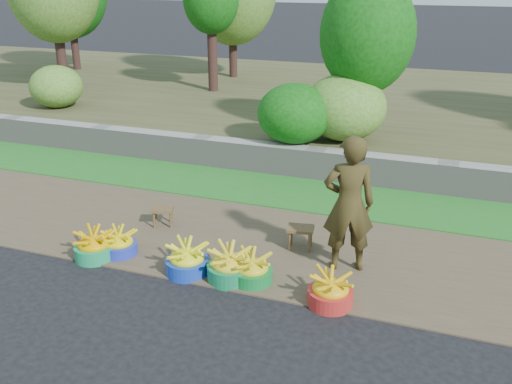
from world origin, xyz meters
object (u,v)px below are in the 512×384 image
(stool_left, at_px, (163,212))
(basin_a, at_px, (94,246))
(basin_c, at_px, (187,260))
(basin_b, at_px, (119,244))
(vendor_woman, at_px, (349,204))
(basin_d, at_px, (230,266))
(basin_e, at_px, (252,270))
(stool_right, at_px, (300,232))
(basin_f, at_px, (330,291))

(stool_left, bearing_deg, basin_a, -106.90)
(basin_c, xyz_separation_m, stool_left, (-0.94, 1.11, 0.06))
(basin_b, height_order, basin_c, basin_c)
(vendor_woman, bearing_deg, basin_b, -6.90)
(basin_a, xyz_separation_m, basin_d, (1.85, 0.10, 0.01))
(basin_e, xyz_separation_m, stool_right, (0.30, 1.03, 0.10))
(basin_b, relative_size, basin_c, 0.87)
(basin_d, relative_size, stool_right, 1.45)
(basin_a, relative_size, basin_f, 1.02)
(basin_b, height_order, vendor_woman, vendor_woman)
(basin_b, bearing_deg, basin_c, -7.29)
(basin_e, bearing_deg, basin_f, -8.90)
(basin_a, bearing_deg, stool_right, 25.60)
(basin_a, relative_size, stool_left, 1.39)
(basin_a, bearing_deg, basin_f, -0.39)
(basin_c, bearing_deg, basin_d, 4.01)
(basin_b, xyz_separation_m, basin_e, (1.88, -0.06, 0.01))
(basin_b, bearing_deg, basin_a, -140.80)
(vendor_woman, bearing_deg, stool_left, -26.45)
(basin_f, height_order, vendor_woman, vendor_woman)
(basin_d, relative_size, stool_left, 1.49)
(basin_b, relative_size, basin_e, 0.94)
(basin_d, distance_m, vendor_woman, 1.61)
(basin_d, height_order, vendor_woman, vendor_woman)
(basin_b, bearing_deg, stool_right, 23.83)
(basin_e, relative_size, vendor_woman, 0.29)
(stool_left, height_order, stool_right, stool_right)
(basin_b, bearing_deg, vendor_woman, 12.80)
(basin_d, relative_size, basin_e, 1.12)
(basin_c, bearing_deg, stool_right, 44.35)
(basin_b, xyz_separation_m, stool_right, (2.18, 0.96, 0.11))
(basin_a, bearing_deg, basin_e, 3.61)
(basin_b, xyz_separation_m, basin_c, (1.06, -0.14, 0.02))
(basin_b, relative_size, basin_d, 0.84)
(basin_a, distance_m, basin_c, 1.30)
(basin_c, xyz_separation_m, basin_d, (0.55, 0.04, 0.01))
(basin_c, xyz_separation_m, vendor_woman, (1.80, 0.78, 0.70))
(basin_c, distance_m, basin_e, 0.82)
(basin_c, xyz_separation_m, basin_f, (1.81, -0.08, -0.01))
(basin_d, xyz_separation_m, stool_left, (-1.50, 1.07, 0.05))
(basin_f, height_order, stool_right, basin_f)
(stool_left, bearing_deg, vendor_woman, -6.75)
(stool_right, relative_size, vendor_woman, 0.22)
(basin_e, bearing_deg, vendor_woman, 36.10)
(basin_f, bearing_deg, basin_e, 171.10)
(basin_a, height_order, vendor_woman, vendor_woman)
(basin_d, bearing_deg, basin_c, -175.99)
(basin_a, xyz_separation_m, basin_b, (0.24, 0.20, -0.02))
(basin_d, xyz_separation_m, vendor_woman, (1.25, 0.74, 0.69))
(stool_right, bearing_deg, basin_b, -156.17)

